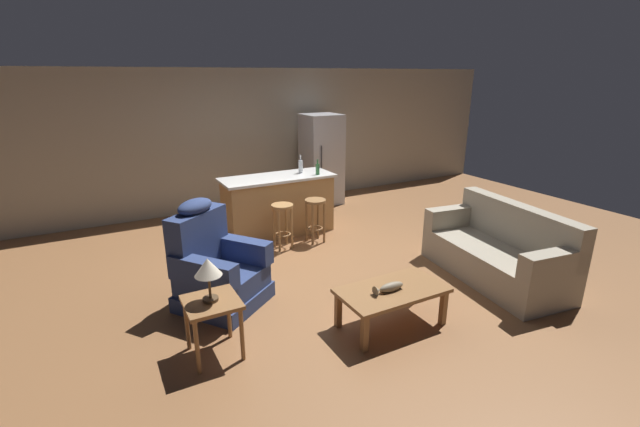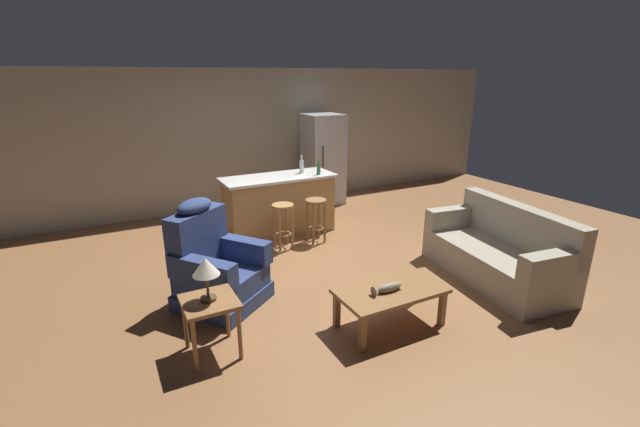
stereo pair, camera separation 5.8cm
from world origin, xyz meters
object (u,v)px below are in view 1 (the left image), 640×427
(kitchen_island, at_px, (278,205))
(refrigerator, at_px, (322,160))
(table_lamp, at_px, (208,269))
(bottle_short_amber, at_px, (318,169))
(fish_figurine, at_px, (389,288))
(bar_stool_left, at_px, (283,218))
(end_table, at_px, (212,310))
(bar_stool_right, at_px, (315,213))
(recliner_near_lamp, at_px, (216,268))
(coffee_table, at_px, (392,294))
(couch, at_px, (498,252))
(bottle_tall_green, at_px, (301,166))

(kitchen_island, bearing_deg, refrigerator, 39.56)
(table_lamp, distance_m, bottle_short_amber, 3.47)
(fish_figurine, height_order, bar_stool_left, bar_stool_left)
(kitchen_island, xyz_separation_m, bar_stool_left, (-0.20, -0.63, -0.01))
(end_table, height_order, kitchen_island, kitchen_island)
(fish_figurine, relative_size, table_lamp, 0.83)
(bar_stool_left, bearing_deg, fish_figurine, -88.39)
(bar_stool_right, bearing_deg, recliner_near_lamp, -148.69)
(coffee_table, height_order, recliner_near_lamp, recliner_near_lamp)
(couch, height_order, bottle_short_amber, bottle_short_amber)
(coffee_table, bearing_deg, bottle_tall_green, 80.97)
(bar_stool_right, xyz_separation_m, bottle_short_amber, (0.28, 0.44, 0.57))
(end_table, height_order, table_lamp, table_lamp)
(fish_figurine, height_order, recliner_near_lamp, recliner_near_lamp)
(couch, bearing_deg, recliner_near_lamp, -10.39)
(kitchen_island, bearing_deg, end_table, -123.76)
(kitchen_island, distance_m, bar_stool_right, 0.72)
(end_table, xyz_separation_m, bottle_short_amber, (2.41, 2.49, 0.58))
(refrigerator, bearing_deg, recliner_near_lamp, -135.03)
(bottle_tall_green, bearing_deg, recliner_near_lamp, -137.10)
(recliner_near_lamp, height_order, bottle_tall_green, bottle_tall_green)
(couch, xyz_separation_m, bottle_short_amber, (-1.19, 2.63, 0.70))
(fish_figurine, relative_size, bar_stool_right, 0.50)
(recliner_near_lamp, height_order, bottle_short_amber, recliner_near_lamp)
(recliner_near_lamp, relative_size, end_table, 2.14)
(bar_stool_right, bearing_deg, table_lamp, -136.26)
(bottle_short_amber, bearing_deg, coffee_table, -103.33)
(fish_figurine, height_order, end_table, end_table)
(end_table, distance_m, bottle_tall_green, 3.57)
(bar_stool_right, xyz_separation_m, bottle_tall_green, (0.09, 0.68, 0.59))
(end_table, bearing_deg, kitchen_island, 56.24)
(kitchen_island, bearing_deg, recliner_near_lamp, -130.62)
(bar_stool_right, bearing_deg, fish_figurine, -100.92)
(table_lamp, relative_size, bar_stool_left, 0.60)
(recliner_near_lamp, height_order, refrigerator, refrigerator)
(fish_figurine, distance_m, bar_stool_right, 2.51)
(refrigerator, distance_m, bottle_short_amber, 1.63)
(couch, bearing_deg, refrigerator, -77.47)
(recliner_near_lamp, height_order, bar_stool_right, recliner_near_lamp)
(kitchen_island, distance_m, bottle_short_amber, 0.86)
(fish_figurine, bearing_deg, bottle_short_amber, 75.51)
(fish_figurine, height_order, couch, couch)
(recliner_near_lamp, bearing_deg, coffee_table, 11.08)
(bar_stool_right, bearing_deg, bottle_tall_green, 82.53)
(bottle_tall_green, relative_size, bottle_short_amber, 1.20)
(table_lamp, distance_m, bottle_tall_green, 3.53)
(coffee_table, distance_m, bottle_short_amber, 3.03)
(refrigerator, bearing_deg, table_lamp, -129.96)
(bar_stool_left, height_order, bottle_short_amber, bottle_short_amber)
(fish_figurine, xyz_separation_m, kitchen_island, (0.13, 3.10, 0.02))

